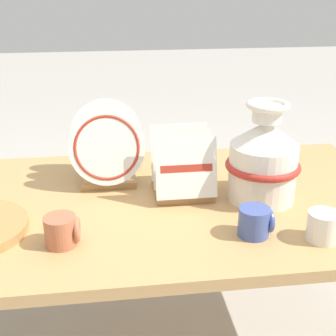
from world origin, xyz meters
TOP-DOWN VIEW (x-y plane):
  - display_table at (0.00, 0.00)m, footprint 1.51×0.87m
  - ceramic_vase at (0.30, -0.03)m, footprint 0.24×0.24m
  - dish_rack_round_plates at (-0.19, 0.16)m, footprint 0.25×0.21m
  - dish_rack_square_plates at (0.05, 0.04)m, footprint 0.19×0.20m
  - mug_cobalt_glaze at (0.21, -0.25)m, footprint 0.09×0.09m
  - mug_terracotta_glaze at (-0.31, -0.23)m, footprint 0.09×0.09m
  - mug_cream_glaze at (0.39, -0.30)m, footprint 0.09×0.09m

SIDE VIEW (x-z plane):
  - display_table at x=0.00m, z-range 0.24..0.83m
  - mug_cobalt_glaze at x=0.21m, z-range 0.59..0.68m
  - mug_terracotta_glaze at x=-0.31m, z-range 0.59..0.68m
  - mug_cream_glaze at x=0.39m, z-range 0.59..0.68m
  - dish_rack_square_plates at x=0.05m, z-range 0.56..0.77m
  - dish_rack_round_plates at x=-0.19m, z-range 0.57..0.84m
  - ceramic_vase at x=0.30m, z-range 0.57..0.89m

